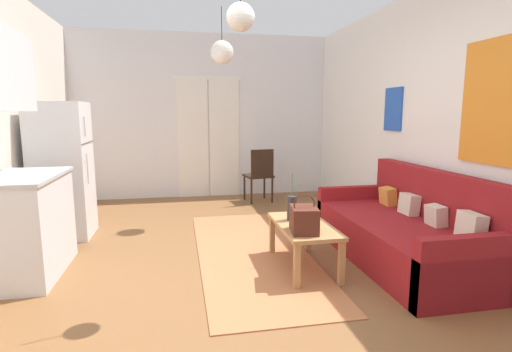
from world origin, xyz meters
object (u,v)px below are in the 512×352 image
coffee_table (304,230)px  accent_chair (260,173)px  pendant_lamp_near (240,17)px  bamboo_vase (292,208)px  pendant_lamp_far (222,52)px  handbag (304,219)px  refrigerator (62,171)px  couch (407,234)px

coffee_table → accent_chair: 2.78m
pendant_lamp_near → bamboo_vase: bearing=45.7°
coffee_table → pendant_lamp_far: pendant_lamp_far is taller
bamboo_vase → handbag: bearing=-90.8°
refrigerator → pendant_lamp_near: bearing=-46.5°
bamboo_vase → refrigerator: refrigerator is taller
pendant_lamp_near → handbag: bearing=19.3°
bamboo_vase → pendant_lamp_far: (-0.47, 1.63, 1.67)m
bamboo_vase → pendant_lamp_near: 1.80m
handbag → accent_chair: (0.23, 3.01, -0.05)m
accent_chair → refrigerator: bearing=17.0°
pendant_lamp_near → coffee_table: bearing=34.0°
coffee_table → refrigerator: refrigerator is taller
pendant_lamp_near → pendant_lamp_far: bearing=87.1°
couch → accent_chair: couch is taller
bamboo_vase → pendant_lamp_near: (-0.58, -0.60, 1.59)m
bamboo_vase → accent_chair: 2.62m
couch → bamboo_vase: 1.17m
refrigerator → coffee_table: bearing=-30.7°
coffee_table → handbag: (-0.08, -0.24, 0.17)m
bamboo_vase → refrigerator: (-2.38, 1.30, 0.24)m
coffee_table → refrigerator: bearing=149.3°
coffee_table → refrigerator: size_ratio=0.61×
couch → bamboo_vase: bearing=170.8°
accent_chair → pendant_lamp_near: pendant_lamp_near is taller
accent_chair → pendant_lamp_far: 2.10m
couch → pendant_lamp_far: pendant_lamp_far is taller
couch → refrigerator: size_ratio=1.32×
coffee_table → bamboo_vase: bamboo_vase is taller
bamboo_vase → handbag: (-0.01, -0.40, -0.00)m
refrigerator → accent_chair: size_ratio=1.80×
couch → handbag: 1.18m
bamboo_vase → pendant_lamp_far: pendant_lamp_far is taller
accent_chair → pendant_lamp_far: (-0.70, -0.98, 1.72)m
pendant_lamp_far → bamboo_vase: bearing=-73.9°
pendant_lamp_near → pendant_lamp_far: 2.24m
couch → pendant_lamp_far: 3.10m
bamboo_vase → accent_chair: bearing=85.1°
accent_chair → couch: bearing=98.2°
coffee_table → pendant_lamp_far: size_ratio=1.35×
bamboo_vase → handbag: 0.40m
refrigerator → handbag: bearing=-35.5°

